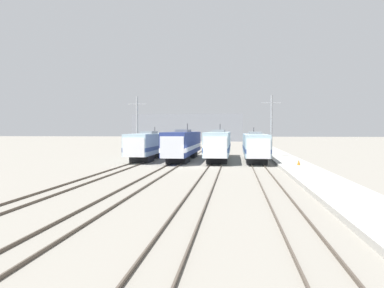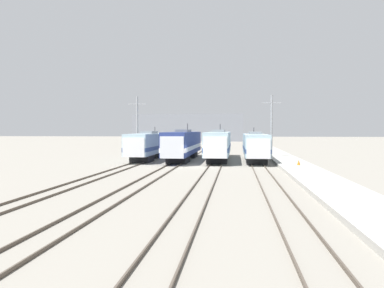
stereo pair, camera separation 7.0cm
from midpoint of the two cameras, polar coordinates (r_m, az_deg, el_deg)
name	(u,v)px [view 1 (the left image)]	position (r m, az deg, el deg)	size (l,w,h in m)	color
ground_plane	(194,166)	(44.07, 0.23, -3.42)	(400.00, 400.00, 0.00)	gray
rail_pair_far_left	(132,165)	(45.51, -9.22, -3.18)	(1.51, 120.00, 0.15)	#4C4238
rail_pair_center_left	(173,165)	(44.41, -2.98, -3.28)	(1.51, 120.00, 0.15)	#4C4238
rail_pair_center_right	(215,166)	(43.86, 3.49, -3.35)	(1.51, 120.00, 0.15)	#4C4238
rail_pair_far_right	(258,166)	(43.87, 10.04, -3.38)	(1.51, 120.00, 0.15)	#4C4238
locomotive_far_left	(148,145)	(53.84, -6.69, -0.16)	(3.03, 16.94, 4.76)	#232326
locomotive_center_left	(183,144)	(52.79, -1.42, -0.07)	(3.09, 19.78, 5.27)	black
locomotive_center_right	(219,145)	(52.94, 4.04, -0.08)	(3.09, 19.68, 5.22)	#232326
locomotive_far_right	(255,146)	(51.16, 9.56, -0.33)	(3.02, 16.13, 4.65)	#232326
catenary_tower_left	(137,125)	(58.81, -8.40, 2.82)	(2.96, 0.32, 9.46)	gray
catenary_tower_right	(271,125)	(57.05, 11.98, 2.82)	(2.96, 0.32, 9.46)	gray
platform	(296,166)	(44.32, 15.55, -3.25)	(4.00, 120.00, 0.34)	#A8A59E
traffic_cone	(299,162)	(43.72, 15.90, -2.72)	(0.37, 0.37, 0.59)	orange
depot_building	(188,128)	(145.15, -0.61, 2.49)	(42.06, 9.96, 10.30)	gray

